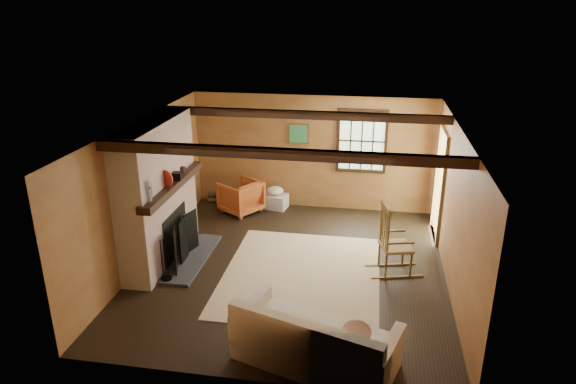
% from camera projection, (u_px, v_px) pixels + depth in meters
% --- Properties ---
extents(ground, '(5.50, 5.50, 0.00)m').
position_uv_depth(ground, '(291.00, 268.00, 8.56)').
color(ground, black).
rests_on(ground, ground).
extents(room_envelope, '(5.02, 5.52, 2.44)m').
position_uv_depth(room_envelope, '(308.00, 171.00, 8.19)').
color(room_envelope, '#A66D3B').
rests_on(room_envelope, ground).
extents(fireplace, '(1.02, 2.30, 2.40)m').
position_uv_depth(fireplace, '(160.00, 198.00, 8.52)').
color(fireplace, brown).
rests_on(fireplace, ground).
extents(rug, '(2.50, 3.00, 0.01)m').
position_uv_depth(rug, '(302.00, 274.00, 8.35)').
color(rug, beige).
rests_on(rug, ground).
extents(rocking_chair, '(0.95, 0.66, 1.20)m').
position_uv_depth(rocking_chair, '(393.00, 244.00, 8.26)').
color(rocking_chair, '#A1894E').
rests_on(rocking_chair, ground).
extents(sofa, '(2.14, 1.44, 0.80)m').
position_uv_depth(sofa, '(314.00, 345.00, 6.20)').
color(sofa, white).
rests_on(sofa, ground).
extents(firewood_pile, '(0.65, 0.12, 0.24)m').
position_uv_depth(firewood_pile, '(223.00, 198.00, 11.22)').
color(firewood_pile, '#513E22').
rests_on(firewood_pile, ground).
extents(laundry_basket, '(0.56, 0.46, 0.30)m').
position_uv_depth(laundry_basket, '(275.00, 201.00, 10.96)').
color(laundry_basket, silver).
rests_on(laundry_basket, ground).
extents(basket_pillow, '(0.37, 0.30, 0.18)m').
position_uv_depth(basket_pillow, '(275.00, 191.00, 10.87)').
color(basket_pillow, white).
rests_on(basket_pillow, laundry_basket).
extents(armchair, '(1.03, 1.02, 0.68)m').
position_uv_depth(armchair, '(241.00, 197.00, 10.68)').
color(armchair, '#BF6026').
rests_on(armchair, ground).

